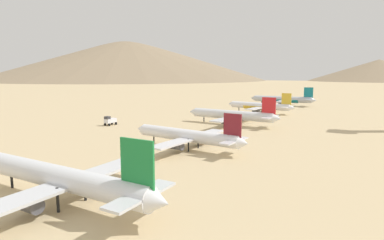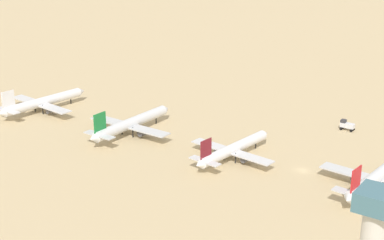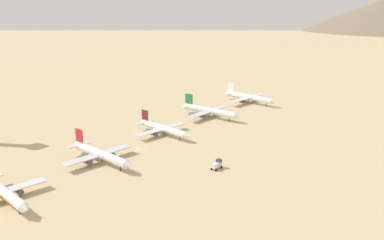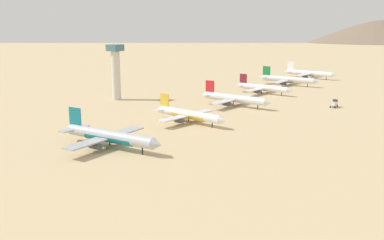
% 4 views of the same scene
% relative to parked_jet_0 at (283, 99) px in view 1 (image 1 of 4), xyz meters
% --- Properties ---
extents(ground_plane, '(1800.00, 1800.00, 0.00)m').
position_rel_parked_jet_0_xyz_m(ground_plane, '(-0.68, 115.34, -4.15)').
color(ground_plane, tan).
extents(parked_jet_0, '(43.21, 35.03, 12.48)m').
position_rel_parked_jet_0_xyz_m(parked_jet_0, '(0.00, 0.00, 0.00)').
color(parked_jet_0, '#B2B7C1').
rests_on(parked_jet_0, ground).
extents(parked_jet_1, '(39.03, 31.86, 11.26)m').
position_rel_parked_jet_0_xyz_m(parked_jet_1, '(1.26, 46.63, -0.40)').
color(parked_jet_1, white).
rests_on(parked_jet_1, ground).
extents(parked_jet_2, '(42.16, 34.30, 12.15)m').
position_rel_parked_jet_0_xyz_m(parked_jet_2, '(-0.91, 91.80, -0.06)').
color(parked_jet_2, silver).
rests_on(parked_jet_2, ground).
extents(parked_jet_3, '(38.69, 31.53, 11.16)m').
position_rel_parked_jet_0_xyz_m(parked_jet_3, '(-5.75, 137.96, -0.39)').
color(parked_jet_3, white).
rests_on(parked_jet_3, ground).
extents(parked_jet_4, '(43.31, 35.10, 12.51)m').
position_rel_parked_jet_0_xyz_m(parked_jet_4, '(-6.84, 181.27, 0.06)').
color(parked_jet_4, silver).
rests_on(parked_jet_4, ground).
extents(service_truck, '(2.75, 5.24, 3.90)m').
position_rel_parked_jet_0_xyz_m(service_truck, '(43.19, 117.48, -2.07)').
color(service_truck, silver).
rests_on(service_truck, ground).
extents(desert_hill_0, '(375.67, 375.67, 60.25)m').
position_rel_parked_jet_0_xyz_m(desert_hill_0, '(-69.39, -825.65, 25.98)').
color(desert_hill_0, '#8C775B').
rests_on(desert_hill_0, ground).
extents(desert_hill_1, '(901.64, 901.64, 138.56)m').
position_rel_parked_jet_0_xyz_m(desert_hill_1, '(660.47, -626.76, 65.13)').
color(desert_hill_1, '#8C775B').
rests_on(desert_hill_1, ground).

